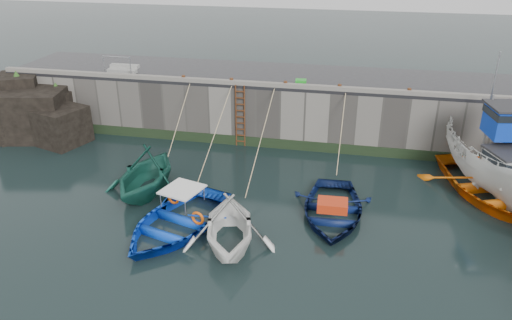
% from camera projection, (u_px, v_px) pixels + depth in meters
% --- Properties ---
extents(ground, '(120.00, 120.00, 0.00)m').
position_uv_depth(ground, '(230.00, 265.00, 16.48)').
color(ground, black).
rests_on(ground, ground).
extents(quay_back, '(30.00, 5.00, 3.00)m').
position_uv_depth(quay_back, '(287.00, 105.00, 26.96)').
color(quay_back, slate).
rests_on(quay_back, ground).
extents(road_back, '(30.00, 5.00, 0.16)m').
position_uv_depth(road_back, '(288.00, 76.00, 26.30)').
color(road_back, black).
rests_on(road_back, quay_back).
extents(kerb_back, '(30.00, 0.30, 0.20)m').
position_uv_depth(kerb_back, '(281.00, 85.00, 24.14)').
color(kerb_back, slate).
rests_on(kerb_back, road_back).
extents(algae_back, '(30.00, 0.08, 0.50)m').
position_uv_depth(algae_back, '(279.00, 144.00, 25.23)').
color(algae_back, black).
rests_on(algae_back, ground).
extents(rock_outcrop, '(5.85, 4.24, 3.41)m').
position_uv_depth(rock_outcrop, '(37.00, 113.00, 26.46)').
color(rock_outcrop, black).
rests_on(rock_outcrop, ground).
extents(ladder, '(0.51, 0.08, 3.20)m').
position_uv_depth(ladder, '(240.00, 116.00, 25.00)').
color(ladder, '#3F1E0F').
rests_on(ladder, ground).
extents(boat_near_white, '(3.93, 4.52, 2.33)m').
position_uv_depth(boat_near_white, '(147.00, 191.00, 21.14)').
color(boat_near_white, '#175344').
rests_on(boat_near_white, ground).
extents(boat_near_white_rope, '(0.04, 4.16, 3.10)m').
position_uv_depth(boat_near_white_rope, '(180.00, 153.00, 24.81)').
color(boat_near_white_rope, tan).
rests_on(boat_near_white_rope, ground).
extents(boat_near_blue, '(5.14, 6.17, 1.10)m').
position_uv_depth(boat_near_blue, '(176.00, 228.00, 18.56)').
color(boat_near_blue, blue).
rests_on(boat_near_blue, ground).
extents(boat_near_blue_rope, '(0.04, 6.25, 3.10)m').
position_uv_depth(boat_near_blue_rope, '(216.00, 167.00, 23.31)').
color(boat_near_blue_rope, tan).
rests_on(boat_near_blue_rope, ground).
extents(boat_near_blacktrim, '(4.48, 4.89, 2.18)m').
position_uv_depth(boat_near_blacktrim, '(229.00, 244.00, 17.60)').
color(boat_near_blacktrim, white).
rests_on(boat_near_blacktrim, ground).
extents(boat_near_blacktrim_rope, '(0.04, 6.82, 3.10)m').
position_uv_depth(boat_near_blacktrim_rope, '(261.00, 174.00, 22.63)').
color(boat_near_blacktrim_rope, tan).
rests_on(boat_near_blacktrim_rope, ground).
extents(boat_near_navy, '(3.65, 4.97, 1.00)m').
position_uv_depth(boat_near_navy, '(332.00, 215.00, 19.41)').
color(boat_near_navy, '#0B1844').
rests_on(boat_near_navy, ground).
extents(boat_near_navy_rope, '(0.04, 4.41, 3.10)m').
position_uv_depth(boat_near_navy_rope, '(338.00, 168.00, 23.21)').
color(boat_near_navy_rope, tan).
rests_on(boat_near_navy_rope, ground).
extents(boat_far_white, '(4.10, 7.83, 5.88)m').
position_uv_depth(boat_far_white, '(492.00, 159.00, 21.23)').
color(boat_far_white, white).
rests_on(boat_far_white, ground).
extents(boat_far_orange, '(6.76, 7.83, 4.36)m').
position_uv_depth(boat_far_orange, '(494.00, 187.00, 20.58)').
color(boat_far_orange, orange).
rests_on(boat_far_orange, ground).
extents(fish_crate, '(0.57, 0.48, 0.29)m').
position_uv_depth(fish_crate, '(301.00, 83.00, 24.39)').
color(fish_crate, green).
rests_on(fish_crate, road_back).
extents(railing, '(1.60, 1.05, 1.00)m').
position_uv_depth(railing, '(123.00, 68.00, 26.70)').
color(railing, '#A5A8AD').
rests_on(railing, road_back).
extents(bollard_a, '(0.18, 0.18, 0.28)m').
position_uv_depth(bollard_a, '(184.00, 78.00, 25.14)').
color(bollard_a, '#3F1E0F').
rests_on(bollard_a, road_back).
extents(bollard_b, '(0.18, 0.18, 0.28)m').
position_uv_depth(bollard_b, '(232.00, 81.00, 24.68)').
color(bollard_b, '#3F1E0F').
rests_on(bollard_b, road_back).
extents(bollard_c, '(0.18, 0.18, 0.28)m').
position_uv_depth(bollard_c, '(285.00, 84.00, 24.17)').
color(bollard_c, '#3F1E0F').
rests_on(bollard_c, road_back).
extents(bollard_d, '(0.18, 0.18, 0.28)m').
position_uv_depth(bollard_d, '(339.00, 87.00, 23.69)').
color(bollard_d, '#3F1E0F').
rests_on(bollard_d, road_back).
extents(bollard_e, '(0.18, 0.18, 0.28)m').
position_uv_depth(bollard_e, '(409.00, 91.00, 23.09)').
color(bollard_e, '#3F1E0F').
rests_on(bollard_e, road_back).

